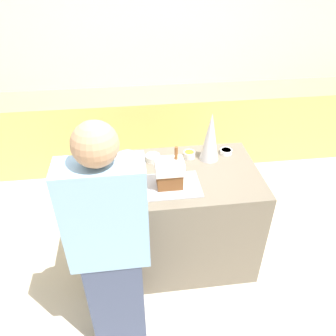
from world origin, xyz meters
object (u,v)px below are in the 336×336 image
(candy_bowl_behind_tray, at_px, (117,174))
(candy_bowl_beside_tree, at_px, (189,154))
(decorative_tree, at_px, (210,137))
(candy_bowl_near_tray_left, at_px, (96,166))
(candy_bowl_front_corner, at_px, (135,167))
(candy_bowl_center_rear, at_px, (153,157))
(candy_bowl_far_left, at_px, (226,151))
(mug, at_px, (115,190))
(person, at_px, (111,250))
(baking_tray, at_px, (169,186))
(gingerbread_house, at_px, (170,173))
(candy_bowl_far_right, at_px, (127,156))

(candy_bowl_behind_tray, bearing_deg, candy_bowl_beside_tree, 18.53)
(decorative_tree, relative_size, candy_bowl_behind_tray, 3.29)
(candy_bowl_near_tray_left, height_order, candy_bowl_front_corner, candy_bowl_front_corner)
(candy_bowl_center_rear, height_order, candy_bowl_beside_tree, candy_bowl_beside_tree)
(decorative_tree, xyz_separation_m, candy_bowl_far_left, (0.16, 0.06, -0.18))
(candy_bowl_center_rear, relative_size, mug, 1.27)
(person, bearing_deg, candy_bowl_behind_tray, 86.95)
(decorative_tree, xyz_separation_m, candy_bowl_center_rear, (-0.46, 0.03, -0.18))
(candy_bowl_behind_tray, distance_m, candy_bowl_beside_tree, 0.63)
(baking_tray, distance_m, candy_bowl_beside_tree, 0.43)
(candy_bowl_far_left, bearing_deg, person, -135.95)
(decorative_tree, xyz_separation_m, candy_bowl_near_tray_left, (-0.93, -0.02, -0.18))
(candy_bowl_near_tray_left, bearing_deg, decorative_tree, 1.39)
(candy_bowl_front_corner, bearing_deg, baking_tray, -45.13)
(gingerbread_house, height_order, candy_bowl_near_tray_left, gingerbread_house)
(gingerbread_house, height_order, candy_bowl_behind_tray, gingerbread_house)
(candy_bowl_beside_tree, distance_m, person, 1.11)
(decorative_tree, height_order, candy_bowl_behind_tray, decorative_tree)
(baking_tray, distance_m, candy_bowl_far_left, 0.66)
(candy_bowl_near_tray_left, bearing_deg, candy_bowl_center_rear, 6.59)
(candy_bowl_center_rear, bearing_deg, candy_bowl_far_left, 2.41)
(person, bearing_deg, candy_bowl_center_rear, 69.72)
(baking_tray, height_order, person, person)
(mug, height_order, person, person)
(candy_bowl_far_right, distance_m, mug, 0.46)
(candy_bowl_beside_tree, bearing_deg, candy_bowl_center_rear, -179.03)
(candy_bowl_beside_tree, bearing_deg, gingerbread_house, -120.17)
(baking_tray, relative_size, candy_bowl_front_corner, 3.53)
(candy_bowl_beside_tree, relative_size, person, 0.06)
(candy_bowl_behind_tray, distance_m, candy_bowl_far_left, 0.95)
(gingerbread_house, height_order, person, person)
(candy_bowl_center_rear, height_order, candy_bowl_far_right, candy_bowl_far_right)
(candy_bowl_beside_tree, xyz_separation_m, person, (-0.64, -0.91, -0.05))
(person, bearing_deg, candy_bowl_far_left, 44.05)
(candy_bowl_far_right, bearing_deg, decorative_tree, -6.22)
(candy_bowl_far_left, bearing_deg, candy_bowl_near_tray_left, -175.81)
(gingerbread_house, xyz_separation_m, mug, (-0.40, -0.05, -0.08))
(gingerbread_house, bearing_deg, candy_bowl_far_right, 126.57)
(candy_bowl_far_left, relative_size, candy_bowl_near_tray_left, 1.11)
(candy_bowl_near_tray_left, height_order, candy_bowl_center_rear, candy_bowl_center_rear)
(gingerbread_house, distance_m, candy_bowl_far_left, 0.67)
(candy_bowl_center_rear, relative_size, candy_bowl_far_right, 0.90)
(decorative_tree, bearing_deg, person, -132.45)
(candy_bowl_near_tray_left, relative_size, person, 0.05)
(mug, bearing_deg, candy_bowl_near_tray_left, 113.55)
(gingerbread_house, height_order, mug, gingerbread_house)
(decorative_tree, height_order, mug, decorative_tree)
(candy_bowl_behind_tray, bearing_deg, mug, -92.60)
(candy_bowl_front_corner, height_order, mug, mug)
(decorative_tree, bearing_deg, candy_bowl_beside_tree, 167.32)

